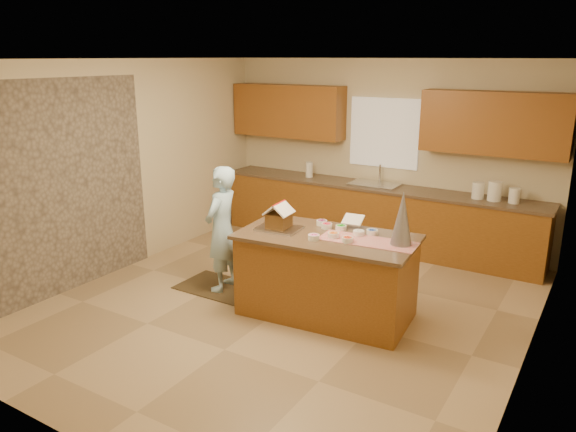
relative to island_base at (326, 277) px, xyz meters
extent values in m
plane|color=tan|center=(-0.48, -0.05, -0.44)|extent=(5.50, 5.50, 0.00)
plane|color=silver|center=(-0.48, -0.05, 2.26)|extent=(5.50, 5.50, 0.00)
plane|color=beige|center=(-0.48, 2.70, 0.91)|extent=(5.50, 5.50, 0.00)
plane|color=beige|center=(-0.48, -2.80, 0.91)|extent=(5.50, 5.50, 0.00)
plane|color=beige|center=(-2.98, -0.05, 0.91)|extent=(5.50, 5.50, 0.00)
plane|color=beige|center=(2.02, -0.05, 0.91)|extent=(5.50, 5.50, 0.00)
plane|color=gray|center=(-2.96, -0.85, 0.81)|extent=(0.00, 2.50, 2.50)
cube|color=white|center=(-0.48, 2.67, 1.21)|extent=(1.05, 0.03, 1.00)
cube|color=brown|center=(-0.48, 2.40, 0.00)|extent=(4.80, 0.60, 0.88)
cube|color=brown|center=(-0.48, 2.40, 0.46)|extent=(4.85, 0.63, 0.04)
cube|color=brown|center=(-2.03, 2.52, 1.46)|extent=(1.85, 0.35, 0.80)
cube|color=brown|center=(1.07, 2.52, 1.46)|extent=(1.85, 0.35, 0.80)
cube|color=silver|center=(-0.48, 2.40, 0.45)|extent=(0.70, 0.45, 0.12)
cylinder|color=silver|center=(-0.48, 2.58, 0.62)|extent=(0.03, 0.03, 0.28)
cube|color=brown|center=(0.00, 0.00, 0.00)|extent=(1.86, 1.05, 0.87)
cube|color=brown|center=(0.00, 0.00, 0.46)|extent=(1.95, 1.14, 0.04)
cube|color=#AE0C0F|center=(0.45, 0.04, 0.48)|extent=(1.02, 0.44, 0.01)
cube|color=silver|center=(-0.54, -0.10, 0.49)|extent=(0.49, 0.38, 0.02)
cube|color=white|center=(0.11, 0.39, 0.57)|extent=(0.23, 0.19, 0.09)
cone|color=#9E9DA8|center=(0.77, 0.12, 0.75)|extent=(0.24, 0.24, 0.55)
cube|color=black|center=(-1.43, -0.04, -0.43)|extent=(1.02, 0.67, 0.01)
imported|color=#A8D3EF|center=(-1.38, -0.04, 0.33)|extent=(0.43, 0.59, 1.50)
cylinder|color=white|center=(0.98, 2.40, 0.59)|extent=(0.16, 0.16, 0.22)
cylinder|color=white|center=(1.19, 2.40, 0.61)|extent=(0.18, 0.18, 0.26)
cylinder|color=white|center=(1.43, 2.40, 0.58)|extent=(0.14, 0.14, 0.20)
cylinder|color=white|center=(-1.57, 2.40, 0.60)|extent=(0.11, 0.11, 0.24)
cube|color=brown|center=(-0.54, -0.10, 0.58)|extent=(0.24, 0.26, 0.16)
cube|color=white|center=(-0.60, -0.10, 0.72)|extent=(0.17, 0.29, 0.13)
cube|color=white|center=(-0.48, -0.09, 0.72)|extent=(0.17, 0.29, 0.13)
cylinder|color=red|center=(-0.54, -0.10, 0.77)|extent=(0.04, 0.28, 0.02)
cylinder|color=#8B2E6E|center=(-0.22, 0.29, 0.50)|extent=(0.12, 0.12, 0.05)
cylinder|color=#E04B27|center=(0.28, -0.10, 0.50)|extent=(0.12, 0.12, 0.05)
cylinder|color=green|center=(0.05, 0.23, 0.50)|extent=(0.12, 0.12, 0.05)
cylinder|color=#DC2646|center=(-0.12, 0.21, 0.50)|extent=(0.12, 0.12, 0.05)
cylinder|color=#FF78C8|center=(-0.05, -0.20, 0.50)|extent=(0.12, 0.12, 0.05)
cylinder|color=#3051B5|center=(0.40, 0.26, 0.50)|extent=(0.12, 0.12, 0.05)
cylinder|color=white|center=(0.29, 0.16, 0.50)|extent=(0.12, 0.12, 0.05)
cylinder|color=orange|center=(0.09, -0.04, 0.50)|extent=(0.12, 0.12, 0.05)
camera|label=1|loc=(2.53, -4.91, 2.29)|focal=34.33mm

